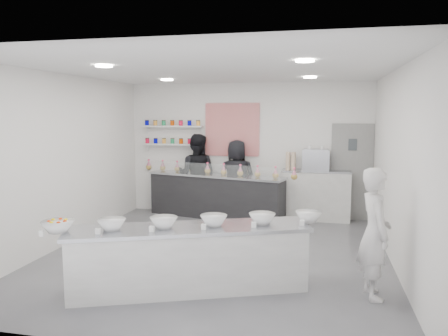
# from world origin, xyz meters

# --- Properties ---
(floor) EXTENTS (6.00, 6.00, 0.00)m
(floor) POSITION_xyz_m (0.00, 0.00, 0.00)
(floor) COLOR #515156
(floor) RESTS_ON ground
(ceiling) EXTENTS (6.00, 6.00, 0.00)m
(ceiling) POSITION_xyz_m (0.00, 0.00, 3.00)
(ceiling) COLOR white
(ceiling) RESTS_ON floor
(back_wall) EXTENTS (5.50, 0.00, 5.50)m
(back_wall) POSITION_xyz_m (0.00, 3.00, 1.50)
(back_wall) COLOR white
(back_wall) RESTS_ON floor
(left_wall) EXTENTS (0.00, 6.00, 6.00)m
(left_wall) POSITION_xyz_m (-2.75, 0.00, 1.50)
(left_wall) COLOR white
(left_wall) RESTS_ON floor
(right_wall) EXTENTS (0.00, 6.00, 6.00)m
(right_wall) POSITION_xyz_m (2.75, 0.00, 1.50)
(right_wall) COLOR white
(right_wall) RESTS_ON floor
(back_door) EXTENTS (0.88, 0.04, 2.10)m
(back_door) POSITION_xyz_m (2.30, 2.97, 1.05)
(back_door) COLOR gray
(back_door) RESTS_ON floor
(pattern_panel) EXTENTS (1.25, 0.03, 1.20)m
(pattern_panel) POSITION_xyz_m (-0.35, 2.98, 1.95)
(pattern_panel) COLOR red
(pattern_panel) RESTS_ON back_wall
(jar_shelf_lower) EXTENTS (1.45, 0.22, 0.04)m
(jar_shelf_lower) POSITION_xyz_m (-1.75, 2.90, 1.60)
(jar_shelf_lower) COLOR silver
(jar_shelf_lower) RESTS_ON back_wall
(jar_shelf_upper) EXTENTS (1.45, 0.22, 0.04)m
(jar_shelf_upper) POSITION_xyz_m (-1.75, 2.90, 2.02)
(jar_shelf_upper) COLOR silver
(jar_shelf_upper) RESTS_ON back_wall
(preserve_jars) EXTENTS (1.45, 0.10, 0.56)m
(preserve_jars) POSITION_xyz_m (-1.75, 2.88, 1.88)
(preserve_jars) COLOR #EF103A
(preserve_jars) RESTS_ON jar_shelf_lower
(downlight_0) EXTENTS (0.24, 0.24, 0.02)m
(downlight_0) POSITION_xyz_m (-1.40, -1.00, 2.98)
(downlight_0) COLOR white
(downlight_0) RESTS_ON ceiling
(downlight_1) EXTENTS (0.24, 0.24, 0.02)m
(downlight_1) POSITION_xyz_m (1.40, -1.00, 2.98)
(downlight_1) COLOR white
(downlight_1) RESTS_ON ceiling
(downlight_2) EXTENTS (0.24, 0.24, 0.02)m
(downlight_2) POSITION_xyz_m (-1.40, 1.60, 2.98)
(downlight_2) COLOR white
(downlight_2) RESTS_ON ceiling
(downlight_3) EXTENTS (0.24, 0.24, 0.02)m
(downlight_3) POSITION_xyz_m (1.40, 1.60, 2.98)
(downlight_3) COLOR white
(downlight_3) RESTS_ON ceiling
(prep_counter) EXTENTS (3.17, 1.81, 0.85)m
(prep_counter) POSITION_xyz_m (-0.02, -1.49, 0.43)
(prep_counter) COLOR beige
(prep_counter) RESTS_ON floor
(back_bar) EXTENTS (3.20, 1.32, 0.98)m
(back_bar) POSITION_xyz_m (-0.63, 2.50, 0.49)
(back_bar) COLOR black
(back_bar) RESTS_ON floor
(sneeze_guard) EXTENTS (3.02, 0.76, 0.27)m
(sneeze_guard) POSITION_xyz_m (-0.69, 2.24, 1.11)
(sneeze_guard) COLOR white
(sneeze_guard) RESTS_ON back_bar
(espresso_ledge) EXTENTS (1.48, 0.47, 1.10)m
(espresso_ledge) POSITION_xyz_m (1.55, 2.78, 0.55)
(espresso_ledge) COLOR beige
(espresso_ledge) RESTS_ON floor
(espresso_machine) EXTENTS (0.57, 0.40, 0.44)m
(espresso_machine) POSITION_xyz_m (1.53, 2.78, 1.32)
(espresso_machine) COLOR #93969E
(espresso_machine) RESTS_ON espresso_ledge
(cup_stacks) EXTENTS (0.24, 0.24, 0.38)m
(cup_stacks) POSITION_xyz_m (1.00, 2.78, 1.29)
(cup_stacks) COLOR #CAAC91
(cup_stacks) RESTS_ON espresso_ledge
(prep_bowls) EXTENTS (3.52, 1.75, 0.14)m
(prep_bowls) POSITION_xyz_m (-0.02, -1.49, 0.92)
(prep_bowls) COLOR white
(prep_bowls) RESTS_ON prep_counter
(label_cards) EXTENTS (3.31, 0.04, 0.07)m
(label_cards) POSITION_xyz_m (-0.20, -1.95, 0.89)
(label_cards) COLOR white
(label_cards) RESTS_ON prep_counter
(cookie_bags) EXTENTS (3.66, 1.03, 0.25)m
(cookie_bags) POSITION_xyz_m (-0.63, 2.50, 1.10)
(cookie_bags) COLOR #C66786
(cookie_bags) RESTS_ON back_bar
(woman_prep) EXTENTS (0.50, 0.67, 1.65)m
(woman_prep) POSITION_xyz_m (2.32, -1.19, 0.83)
(woman_prep) COLOR silver
(woman_prep) RESTS_ON floor
(staff_left) EXTENTS (0.92, 0.73, 1.86)m
(staff_left) POSITION_xyz_m (-1.13, 2.75, 0.93)
(staff_left) COLOR black
(staff_left) RESTS_ON floor
(staff_right) EXTENTS (0.95, 0.72, 1.74)m
(staff_right) POSITION_xyz_m (-0.20, 2.75, 0.87)
(staff_right) COLOR black
(staff_right) RESTS_ON floor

